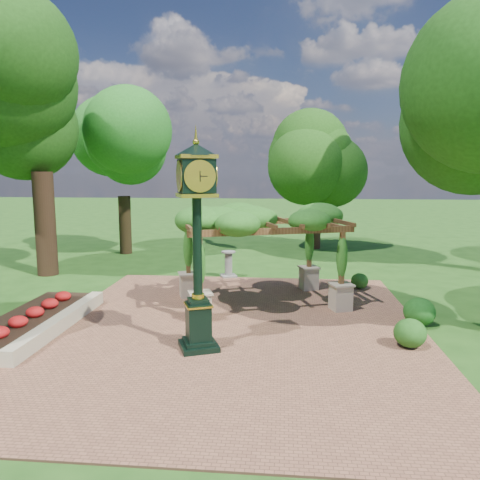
{
  "coord_description": "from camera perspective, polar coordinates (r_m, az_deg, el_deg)",
  "views": [
    {
      "loc": [
        1.26,
        -10.95,
        4.21
      ],
      "look_at": [
        0.0,
        2.5,
        2.2
      ],
      "focal_mm": 35.0,
      "sensor_mm": 36.0,
      "label": 1
    }
  ],
  "objects": [
    {
      "name": "brick_plaza",
      "position": [
        12.73,
        -0.64,
        -10.76
      ],
      "size": [
        10.0,
        12.0,
        0.04
      ],
      "primitive_type": "cube",
      "color": "brown",
      "rests_on": "ground"
    },
    {
      "name": "tree_north",
      "position": [
        25.53,
        9.32,
        9.01
      ],
      "size": [
        3.81,
        3.81,
        6.56
      ],
      "color": "#331F14",
      "rests_on": "ground"
    },
    {
      "name": "tree_west_far",
      "position": [
        24.39,
        -14.14,
        10.51
      ],
      "size": [
        3.85,
        3.85,
        7.56
      ],
      "color": "black",
      "rests_on": "ground"
    },
    {
      "name": "pergola",
      "position": [
        14.54,
        2.61,
        1.96
      ],
      "size": [
        5.68,
        4.52,
        3.12
      ],
      "rotation": [
        0.0,
        0.0,
        0.33
      ],
      "color": "tan",
      "rests_on": "brick_plaza"
    },
    {
      "name": "border_wall",
      "position": [
        13.48,
        -21.01,
        -9.43
      ],
      "size": [
        0.35,
        5.0,
        0.4
      ],
      "primitive_type": "cube",
      "color": "#C6B793",
      "rests_on": "ground"
    },
    {
      "name": "tree_west_near",
      "position": [
        20.52,
        -23.53,
        16.65
      ],
      "size": [
        4.95,
        4.95,
        10.76
      ],
      "color": "#352015",
      "rests_on": "ground"
    },
    {
      "name": "sundial",
      "position": [
        18.55,
        -1.41,
        -3.19
      ],
      "size": [
        0.75,
        0.75,
        1.06
      ],
      "rotation": [
        0.0,
        0.0,
        0.34
      ],
      "color": "gray",
      "rests_on": "ground"
    },
    {
      "name": "shrub_back",
      "position": [
        17.27,
        14.38,
        -4.84
      ],
      "size": [
        0.72,
        0.72,
        0.55
      ],
      "primitive_type": "ellipsoid",
      "rotation": [
        0.0,
        0.0,
        -0.2
      ],
      "color": "#245719",
      "rests_on": "brick_plaza"
    },
    {
      "name": "flower_bed",
      "position": [
        13.9,
        -24.37,
        -9.17
      ],
      "size": [
        1.5,
        5.0,
        0.36
      ],
      "primitive_type": "cube",
      "color": "red",
      "rests_on": "ground"
    },
    {
      "name": "shrub_front",
      "position": [
        12.03,
        20.03,
        -10.61
      ],
      "size": [
        0.83,
        0.83,
        0.69
      ],
      "primitive_type": "ellipsoid",
      "rotation": [
        0.0,
        0.0,
        -0.09
      ],
      "color": "#1F5017",
      "rests_on": "brick_plaza"
    },
    {
      "name": "ground",
      "position": [
        11.8,
        -1.16,
        -12.44
      ],
      "size": [
        120.0,
        120.0,
        0.0
      ],
      "primitive_type": "plane",
      "color": "#1E4714",
      "rests_on": "ground"
    },
    {
      "name": "pedestal_clock",
      "position": [
        10.69,
        -5.25,
        1.45
      ],
      "size": [
        1.25,
        1.25,
        4.87
      ],
      "rotation": [
        0.0,
        0.0,
        0.39
      ],
      "color": "black",
      "rests_on": "brick_plaza"
    },
    {
      "name": "shrub_mid",
      "position": [
        13.71,
        21.02,
        -8.17
      ],
      "size": [
        1.06,
        1.06,
        0.76
      ],
      "primitive_type": "ellipsoid",
      "rotation": [
        0.0,
        0.0,
        -0.31
      ],
      "color": "#164814",
      "rests_on": "brick_plaza"
    }
  ]
}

